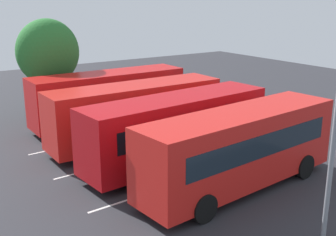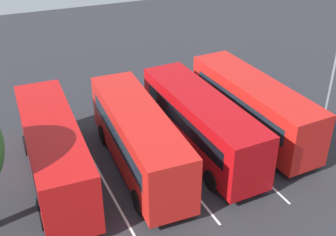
{
  "view_description": "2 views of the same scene",
  "coord_description": "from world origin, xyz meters",
  "px_view_note": "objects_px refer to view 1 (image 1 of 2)",
  "views": [
    {
      "loc": [
        -11.39,
        -17.56,
        7.76
      ],
      "look_at": [
        1.2,
        1.01,
        1.39
      ],
      "focal_mm": 45.82,
      "sensor_mm": 36.0,
      "label": 1
    },
    {
      "loc": [
        -18.21,
        7.18,
        13.7
      ],
      "look_at": [
        1.05,
        -0.61,
        1.71
      ],
      "focal_mm": 46.81,
      "sensor_mm": 36.0,
      "label": 2
    }
  ],
  "objects_px": {
    "bus_center_left": "(178,128)",
    "depot_tree": "(48,52)",
    "bus_far_left": "(240,147)",
    "bus_far_right": "(109,97)",
    "street_lamp": "(331,95)",
    "bus_center_right": "(136,112)",
    "pedestrian": "(254,109)"
  },
  "relations": [
    {
      "from": "bus_center_left",
      "to": "bus_center_right",
      "type": "relative_size",
      "value": 1.01
    },
    {
      "from": "bus_center_right",
      "to": "depot_tree",
      "type": "height_order",
      "value": "depot_tree"
    },
    {
      "from": "bus_far_left",
      "to": "bus_center_left",
      "type": "relative_size",
      "value": 1.0
    },
    {
      "from": "bus_center_left",
      "to": "street_lamp",
      "type": "height_order",
      "value": "street_lamp"
    },
    {
      "from": "bus_far_right",
      "to": "street_lamp",
      "type": "distance_m",
      "value": 16.06
    },
    {
      "from": "street_lamp",
      "to": "bus_center_right",
      "type": "bearing_deg",
      "value": 2.45
    },
    {
      "from": "bus_center_right",
      "to": "street_lamp",
      "type": "height_order",
      "value": "street_lamp"
    },
    {
      "from": "bus_far_left",
      "to": "bus_center_right",
      "type": "distance_m",
      "value": 7.18
    },
    {
      "from": "bus_far_left",
      "to": "bus_far_right",
      "type": "height_order",
      "value": "same"
    },
    {
      "from": "bus_center_left",
      "to": "depot_tree",
      "type": "height_order",
      "value": "depot_tree"
    },
    {
      "from": "bus_far_right",
      "to": "depot_tree",
      "type": "xyz_separation_m",
      "value": [
        -2.35,
        3.82,
        2.48
      ]
    },
    {
      "from": "bus_far_left",
      "to": "bus_center_right",
      "type": "relative_size",
      "value": 1.02
    },
    {
      "from": "bus_center_left",
      "to": "bus_center_right",
      "type": "xyz_separation_m",
      "value": [
        -0.16,
        3.55,
        0.0
      ]
    },
    {
      "from": "bus_far_left",
      "to": "bus_center_left",
      "type": "distance_m",
      "value": 3.64
    },
    {
      "from": "bus_far_left",
      "to": "street_lamp",
      "type": "height_order",
      "value": "street_lamp"
    },
    {
      "from": "depot_tree",
      "to": "bus_far_left",
      "type": "bearing_deg",
      "value": -80.0
    },
    {
      "from": "bus_far_left",
      "to": "depot_tree",
      "type": "xyz_separation_m",
      "value": [
        -2.66,
        15.1,
        2.48
      ]
    },
    {
      "from": "bus_center_left",
      "to": "depot_tree",
      "type": "relative_size",
      "value": 1.51
    },
    {
      "from": "bus_far_left",
      "to": "pedestrian",
      "type": "height_order",
      "value": "bus_far_left"
    },
    {
      "from": "bus_far_right",
      "to": "depot_tree",
      "type": "relative_size",
      "value": 1.49
    },
    {
      "from": "bus_center_left",
      "to": "street_lamp",
      "type": "bearing_deg",
      "value": -95.38
    },
    {
      "from": "street_lamp",
      "to": "depot_tree",
      "type": "bearing_deg",
      "value": 7.9
    },
    {
      "from": "pedestrian",
      "to": "bus_center_left",
      "type": "bearing_deg",
      "value": 6.85
    },
    {
      "from": "bus_center_right",
      "to": "bus_far_left",
      "type": "bearing_deg",
      "value": -83.94
    },
    {
      "from": "bus_center_left",
      "to": "depot_tree",
      "type": "distance_m",
      "value": 11.96
    },
    {
      "from": "bus_far_left",
      "to": "street_lamp",
      "type": "relative_size",
      "value": 1.13
    },
    {
      "from": "bus_far_left",
      "to": "pedestrian",
      "type": "xyz_separation_m",
      "value": [
        7.3,
        6.45,
        -0.85
      ]
    },
    {
      "from": "pedestrian",
      "to": "bus_far_left",
      "type": "bearing_deg",
      "value": 28.41
    },
    {
      "from": "bus_far_right",
      "to": "street_lamp",
      "type": "xyz_separation_m",
      "value": [
        -0.45,
        -15.75,
        3.11
      ]
    },
    {
      "from": "bus_center_left",
      "to": "pedestrian",
      "type": "relative_size",
      "value": 5.83
    },
    {
      "from": "depot_tree",
      "to": "bus_center_left",
      "type": "bearing_deg",
      "value": -79.93
    },
    {
      "from": "bus_center_right",
      "to": "street_lamp",
      "type": "bearing_deg",
      "value": -90.08
    }
  ]
}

